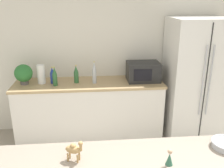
{
  "coord_description": "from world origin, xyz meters",
  "views": [
    {
      "loc": [
        -0.29,
        -1.13,
        2.09
      ],
      "look_at": [
        -0.06,
        1.39,
        1.2
      ],
      "focal_mm": 40.0,
      "sensor_mm": 36.0,
      "label": 1
    }
  ],
  "objects_px": {
    "back_bottle_2": "(94,73)",
    "wise_man_figurine_blue": "(169,158)",
    "camel_figurine": "(74,149)",
    "back_bottle_0": "(52,76)",
    "back_bottle_3": "(76,75)",
    "paper_towel_roll": "(41,74)",
    "potted_plant": "(24,74)",
    "microwave": "(143,72)",
    "back_bottle_1": "(55,77)",
    "refrigerator": "(195,79)"
  },
  "relations": [
    {
      "from": "paper_towel_roll",
      "to": "wise_man_figurine_blue",
      "type": "height_order",
      "value": "paper_towel_roll"
    },
    {
      "from": "potted_plant",
      "to": "microwave",
      "type": "height_order",
      "value": "potted_plant"
    },
    {
      "from": "refrigerator",
      "to": "back_bottle_0",
      "type": "bearing_deg",
      "value": 177.85
    },
    {
      "from": "camel_figurine",
      "to": "wise_man_figurine_blue",
      "type": "bearing_deg",
      "value": -9.11
    },
    {
      "from": "potted_plant",
      "to": "back_bottle_3",
      "type": "bearing_deg",
      "value": 0.15
    },
    {
      "from": "back_bottle_2",
      "to": "refrigerator",
      "type": "bearing_deg",
      "value": -1.2
    },
    {
      "from": "paper_towel_roll",
      "to": "camel_figurine",
      "type": "height_order",
      "value": "paper_towel_roll"
    },
    {
      "from": "camel_figurine",
      "to": "wise_man_figurine_blue",
      "type": "relative_size",
      "value": 1.35
    },
    {
      "from": "potted_plant",
      "to": "camel_figurine",
      "type": "relative_size",
      "value": 1.8
    },
    {
      "from": "microwave",
      "to": "camel_figurine",
      "type": "bearing_deg",
      "value": -114.36
    },
    {
      "from": "refrigerator",
      "to": "back_bottle_3",
      "type": "xyz_separation_m",
      "value": [
        -1.78,
        0.07,
        0.1
      ]
    },
    {
      "from": "back_bottle_3",
      "to": "wise_man_figurine_blue",
      "type": "xyz_separation_m",
      "value": [
        0.73,
        -2.13,
        0.03
      ]
    },
    {
      "from": "microwave",
      "to": "wise_man_figurine_blue",
      "type": "height_order",
      "value": "microwave"
    },
    {
      "from": "back_bottle_1",
      "to": "camel_figurine",
      "type": "distance_m",
      "value": 1.97
    },
    {
      "from": "potted_plant",
      "to": "wise_man_figurine_blue",
      "type": "height_order",
      "value": "potted_plant"
    },
    {
      "from": "microwave",
      "to": "back_bottle_2",
      "type": "xyz_separation_m",
      "value": [
        -0.74,
        -0.06,
        0.02
      ]
    },
    {
      "from": "camel_figurine",
      "to": "paper_towel_roll",
      "type": "bearing_deg",
      "value": 105.88
    },
    {
      "from": "back_bottle_0",
      "to": "camel_figurine",
      "type": "height_order",
      "value": "camel_figurine"
    },
    {
      "from": "paper_towel_roll",
      "to": "back_bottle_3",
      "type": "relative_size",
      "value": 1.05
    },
    {
      "from": "microwave",
      "to": "camel_figurine",
      "type": "relative_size",
      "value": 2.93
    },
    {
      "from": "potted_plant",
      "to": "microwave",
      "type": "distance_m",
      "value": 1.75
    },
    {
      "from": "refrigerator",
      "to": "back_bottle_1",
      "type": "relative_size",
      "value": 6.59
    },
    {
      "from": "potted_plant",
      "to": "back_bottle_2",
      "type": "bearing_deg",
      "value": -2.19
    },
    {
      "from": "back_bottle_2",
      "to": "wise_man_figurine_blue",
      "type": "distance_m",
      "value": 2.14
    },
    {
      "from": "potted_plant",
      "to": "back_bottle_0",
      "type": "height_order",
      "value": "potted_plant"
    },
    {
      "from": "back_bottle_1",
      "to": "camel_figurine",
      "type": "height_order",
      "value": "back_bottle_1"
    },
    {
      "from": "back_bottle_2",
      "to": "back_bottle_3",
      "type": "relative_size",
      "value": 1.23
    },
    {
      "from": "refrigerator",
      "to": "camel_figurine",
      "type": "relative_size",
      "value": 11.11
    },
    {
      "from": "refrigerator",
      "to": "microwave",
      "type": "height_order",
      "value": "refrigerator"
    },
    {
      "from": "paper_towel_roll",
      "to": "back_bottle_3",
      "type": "distance_m",
      "value": 0.51
    },
    {
      "from": "back_bottle_2",
      "to": "wise_man_figurine_blue",
      "type": "height_order",
      "value": "back_bottle_2"
    },
    {
      "from": "back_bottle_2",
      "to": "wise_man_figurine_blue",
      "type": "bearing_deg",
      "value": -77.54
    },
    {
      "from": "potted_plant",
      "to": "back_bottle_1",
      "type": "relative_size",
      "value": 1.07
    },
    {
      "from": "back_bottle_0",
      "to": "back_bottle_3",
      "type": "relative_size",
      "value": 0.94
    },
    {
      "from": "potted_plant",
      "to": "back_bottle_2",
      "type": "relative_size",
      "value": 0.91
    },
    {
      "from": "potted_plant",
      "to": "back_bottle_1",
      "type": "height_order",
      "value": "potted_plant"
    },
    {
      "from": "back_bottle_2",
      "to": "wise_man_figurine_blue",
      "type": "relative_size",
      "value": 2.67
    },
    {
      "from": "camel_figurine",
      "to": "back_bottle_1",
      "type": "bearing_deg",
      "value": 100.94
    },
    {
      "from": "back_bottle_0",
      "to": "back_bottle_1",
      "type": "bearing_deg",
      "value": -65.36
    },
    {
      "from": "paper_towel_roll",
      "to": "back_bottle_1",
      "type": "relative_size",
      "value": 1.01
    },
    {
      "from": "wise_man_figurine_blue",
      "to": "potted_plant",
      "type": "bearing_deg",
      "value": 124.73
    },
    {
      "from": "paper_towel_roll",
      "to": "microwave",
      "type": "relative_size",
      "value": 0.58
    },
    {
      "from": "paper_towel_roll",
      "to": "camel_figurine",
      "type": "bearing_deg",
      "value": -74.12
    },
    {
      "from": "back_bottle_2",
      "to": "back_bottle_3",
      "type": "bearing_deg",
      "value": 171.29
    },
    {
      "from": "camel_figurine",
      "to": "back_bottle_2",
      "type": "bearing_deg",
      "value": 84.55
    },
    {
      "from": "refrigerator",
      "to": "camel_figurine",
      "type": "bearing_deg",
      "value": -131.13
    },
    {
      "from": "back_bottle_2",
      "to": "microwave",
      "type": "bearing_deg",
      "value": 4.4
    },
    {
      "from": "paper_towel_roll",
      "to": "back_bottle_3",
      "type": "xyz_separation_m",
      "value": [
        0.51,
        -0.02,
        -0.01
      ]
    },
    {
      "from": "back_bottle_1",
      "to": "paper_towel_roll",
      "type": "bearing_deg",
      "value": 151.03
    },
    {
      "from": "microwave",
      "to": "camel_figurine",
      "type": "xyz_separation_m",
      "value": [
        -0.93,
        -2.04,
        0.06
      ]
    }
  ]
}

